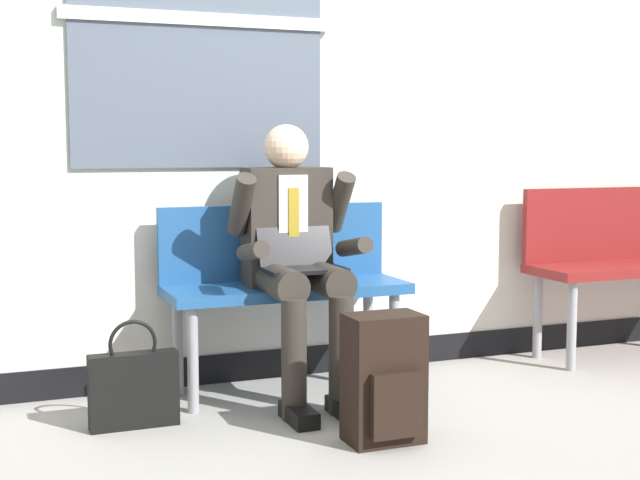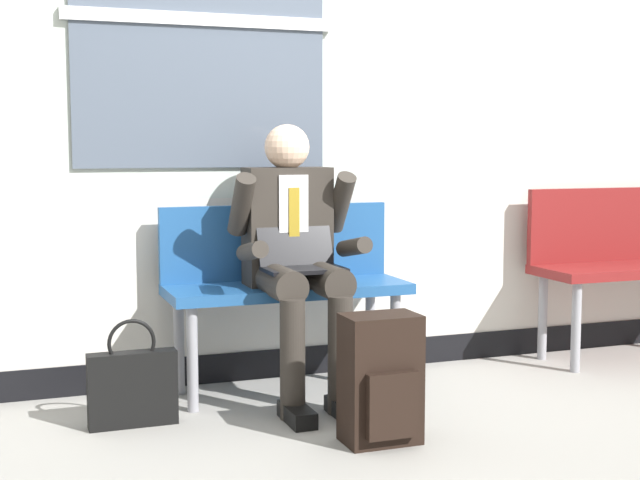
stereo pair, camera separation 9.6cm
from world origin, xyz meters
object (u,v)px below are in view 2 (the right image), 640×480
Objects in this scene: bench_empty at (628,255)px; person_seated at (296,252)px; backpack at (381,380)px; handbag at (133,386)px; bench_with_person at (283,277)px.

bench_empty is 2.03m from person_seated.
backpack is at bearing -154.94° from bench_empty.
handbag is (-0.77, -0.13, -0.52)m from person_seated.
person_seated reaches higher than backpack.
bench_with_person is at bearing 23.06° from handbag.
bench_with_person is 0.90× the size of person_seated.
backpack is (-1.90, -0.89, -0.31)m from bench_empty.
bench_with_person is at bearing 90.00° from person_seated.
bench_with_person is at bearing 97.79° from backpack.
bench_empty is 2.84m from handbag.
handbag is (-0.77, -0.33, -0.38)m from bench_with_person.
bench_empty reaches higher than bench_with_person.
bench_with_person is 0.94m from backpack.
handbag is at bearing -173.18° from bench_empty.
bench_with_person is 2.51× the size of handbag.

